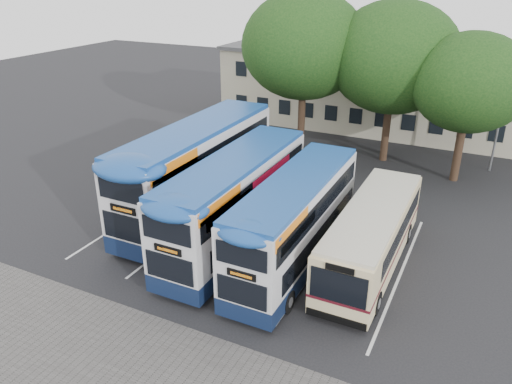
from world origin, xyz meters
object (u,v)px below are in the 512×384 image
at_px(tree_right, 470,83).
at_px(bus_dd_mid, 236,199).
at_px(tree_mid, 394,58).
at_px(bus_single, 372,233).
at_px(tree_left, 304,46).
at_px(bus_dd_right, 295,219).
at_px(lamp_post, 505,94).
at_px(bus_dd_left, 198,167).

bearing_deg(tree_right, bus_dd_mid, -122.70).
xyz_separation_m(tree_mid, bus_dd_mid, (-3.60, -14.74, -4.51)).
bearing_deg(tree_mid, bus_single, -79.30).
distance_m(tree_left, tree_mid, 5.89).
height_order(tree_right, bus_dd_right, tree_right).
distance_m(lamp_post, bus_dd_left, 19.55).
bearing_deg(tree_mid, lamp_post, 8.84).
height_order(lamp_post, tree_right, lamp_post).
xyz_separation_m(tree_mid, tree_right, (4.82, -1.63, -0.84)).
bearing_deg(bus_dd_mid, bus_dd_left, 148.29).
relative_size(tree_mid, bus_dd_right, 1.06).
xyz_separation_m(bus_dd_left, bus_single, (9.55, -0.99, -1.07)).
bearing_deg(bus_dd_left, bus_single, -5.93).
distance_m(tree_right, bus_dd_mid, 16.01).
relative_size(tree_left, bus_dd_left, 0.94).
distance_m(bus_dd_mid, bus_single, 6.33).
distance_m(tree_right, bus_dd_right, 14.98).
distance_m(tree_left, tree_right, 10.72).
bearing_deg(tree_left, bus_single, -56.60).
distance_m(tree_left, bus_dd_right, 15.98).
relative_size(tree_left, tree_mid, 1.05).
bearing_deg(bus_single, bus_dd_right, -154.44).
xyz_separation_m(tree_mid, bus_dd_left, (-6.97, -12.66, -4.25)).
bearing_deg(bus_dd_mid, tree_mid, 76.29).
distance_m(lamp_post, tree_right, 3.46).
relative_size(tree_left, tree_right, 1.22).
relative_size(bus_dd_left, bus_single, 1.22).
xyz_separation_m(tree_left, bus_dd_mid, (2.19, -13.79, -5.02)).
bearing_deg(bus_dd_mid, bus_dd_right, -6.71).
distance_m(tree_right, bus_dd_left, 16.50).
bearing_deg(tree_mid, tree_left, -170.67).
relative_size(tree_mid, bus_single, 1.09).
xyz_separation_m(tree_left, tree_right, (10.61, -0.67, -1.35)).
relative_size(bus_dd_mid, bus_dd_right, 1.07).
bearing_deg(tree_right, lamp_post, 54.02).
bearing_deg(bus_dd_right, bus_dd_left, 159.32).
bearing_deg(tree_right, tree_left, 176.36).
height_order(tree_left, tree_mid, tree_left).
bearing_deg(tree_mid, bus_dd_right, -91.79).
distance_m(tree_right, bus_single, 13.03).
xyz_separation_m(bus_dd_mid, bus_single, (6.18, 1.09, -0.81)).
xyz_separation_m(tree_mid, bus_dd_right, (-0.47, -15.11, -4.67)).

